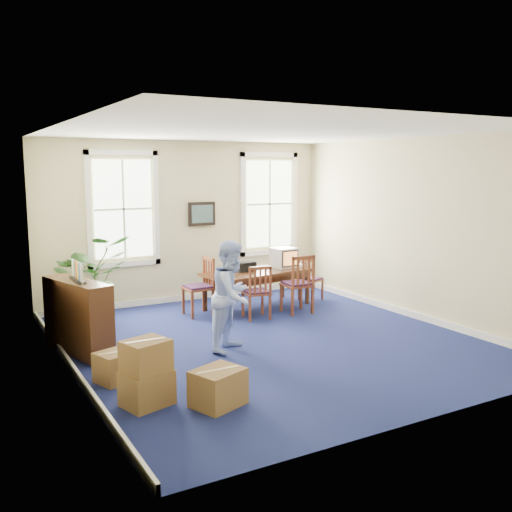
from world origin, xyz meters
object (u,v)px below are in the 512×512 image
cardboard_boxes (160,366)px  chair_near_left (256,292)px  man (232,296)px  crt_tv (284,258)px  credenza (78,318)px  conference_table (258,289)px  potted_plant (90,278)px

cardboard_boxes → chair_near_left: bearing=43.5°
man → cardboard_boxes: man is taller
crt_tv → cardboard_boxes: crt_tv is taller
crt_tv → chair_near_left: size_ratio=0.48×
credenza → cardboard_boxes: credenza is taller
chair_near_left → credenza: credenza is taller
crt_tv → cardboard_boxes: 5.09m
conference_table → potted_plant: size_ratio=1.38×
man → cardboard_boxes: 2.03m
conference_table → chair_near_left: size_ratio=2.16×
credenza → cardboard_boxes: bearing=-94.4°
chair_near_left → potted_plant: bearing=-17.7°
chair_near_left → man: 1.82m
man → potted_plant: bearing=80.4°
chair_near_left → potted_plant: potted_plant is taller
potted_plant → crt_tv: bearing=-8.5°
man → crt_tv: bearing=5.9°
conference_table → crt_tv: crt_tv is taller
chair_near_left → man: size_ratio=0.60×
conference_table → man: (-1.60, -2.08, 0.45)m
conference_table → chair_near_left: 0.85m
conference_table → cardboard_boxes: cardboard_boxes is taller
credenza → potted_plant: bearing=54.9°
man → potted_plant: size_ratio=1.07×
cardboard_boxes → potted_plant: bearing=88.1°
potted_plant → credenza: bearing=-108.5°
chair_near_left → man: (-1.17, -1.36, 0.32)m
crt_tv → cardboard_boxes: (-3.79, -3.36, -0.52)m
conference_table → man: size_ratio=1.30×
man → potted_plant: 3.04m
credenza → man: bearing=-40.7°
man → credenza: bearing=118.1°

